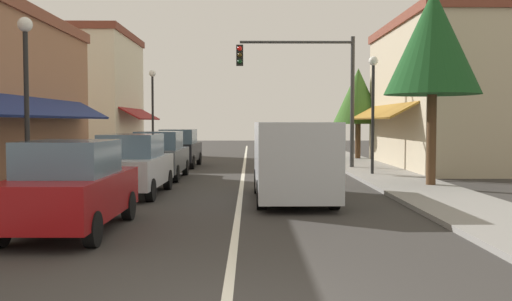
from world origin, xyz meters
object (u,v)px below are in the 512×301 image
object	(u,v)px
van_in_lane	(292,158)
street_lamp_left_near	(26,80)
traffic_signal_mast_arm	(313,79)
tree_right_near	(433,43)
parked_car_nearest_left	(71,187)
street_lamp_right_mid	(373,95)
parked_car_second_left	(132,165)
tree_right_far	(358,96)
parked_car_far_left	(179,148)
parked_car_third_left	(160,155)
street_lamp_left_far	(153,100)

from	to	relation	value
van_in_lane	street_lamp_left_near	bearing A→B (deg)	-169.49
traffic_signal_mast_arm	street_lamp_left_near	world-z (taller)	traffic_signal_mast_arm
traffic_signal_mast_arm	tree_right_near	world-z (taller)	tree_right_near
parked_car_nearest_left	street_lamp_right_mid	world-z (taller)	street_lamp_right_mid
parked_car_nearest_left	traffic_signal_mast_arm	distance (m)	15.80
street_lamp_right_mid	tree_right_near	size ratio (longest dim) A/B	0.73
parked_car_second_left	tree_right_far	xyz separation A→B (m)	(9.33, 14.71, 2.63)
parked_car_second_left	parked_car_far_left	size ratio (longest dim) A/B	1.00
traffic_signal_mast_arm	tree_right_far	world-z (taller)	traffic_signal_mast_arm
parked_car_third_left	traffic_signal_mast_arm	bearing A→B (deg)	32.94
street_lamp_left_near	tree_right_far	world-z (taller)	tree_right_far
parked_car_second_left	street_lamp_left_far	distance (m)	14.55
van_in_lane	street_lamp_right_mid	bearing A→B (deg)	60.90
parked_car_nearest_left	parked_car_far_left	world-z (taller)	same
parked_car_third_left	street_lamp_left_near	bearing A→B (deg)	-105.43
parked_car_second_left	street_lamp_left_near	bearing A→B (deg)	-128.30
parked_car_far_left	tree_right_far	bearing A→B (deg)	26.31
parked_car_far_left	tree_right_near	size ratio (longest dim) A/B	0.66
parked_car_second_left	tree_right_near	xyz separation A→B (m)	(9.19, 1.61, 3.74)
parked_car_third_left	traffic_signal_mast_arm	distance (m)	7.90
van_in_lane	street_lamp_left_near	distance (m)	7.02
street_lamp_left_far	traffic_signal_mast_arm	bearing A→B (deg)	-34.98
parked_car_nearest_left	tree_right_near	bearing A→B (deg)	38.48
traffic_signal_mast_arm	van_in_lane	bearing A→B (deg)	-99.32
van_in_lane	street_lamp_right_mid	distance (m)	7.77
parked_car_far_left	street_lamp_left_far	distance (m)	4.89
parked_car_nearest_left	parked_car_third_left	world-z (taller)	same
parked_car_nearest_left	street_lamp_left_far	xyz separation A→B (m)	(-1.78, 19.78, 2.41)
traffic_signal_mast_arm	tree_right_near	bearing A→B (deg)	-66.74
tree_right_far	street_lamp_right_mid	bearing A→B (deg)	-97.31
traffic_signal_mast_arm	tree_right_far	size ratio (longest dim) A/B	1.16
street_lamp_left_near	street_lamp_left_far	size ratio (longest dim) A/B	0.95
parked_car_nearest_left	street_lamp_left_near	bearing A→B (deg)	123.83
parked_car_nearest_left	van_in_lane	xyz separation A→B (m)	(4.59, 4.38, 0.27)
parked_car_second_left	street_lamp_left_far	xyz separation A→B (m)	(-1.82, 14.23, 2.41)
parked_car_second_left	street_lamp_left_far	size ratio (longest dim) A/B	0.85
van_in_lane	tree_right_near	xyz separation A→B (m)	(4.64, 2.77, 3.48)
van_in_lane	parked_car_far_left	bearing A→B (deg)	110.67
street_lamp_left_far	tree_right_far	xyz separation A→B (m)	(11.15, 0.48, 0.22)
parked_car_far_left	street_lamp_left_far	bearing A→B (deg)	117.43
street_lamp_left_near	street_lamp_right_mid	bearing A→B (deg)	37.79
parked_car_second_left	parked_car_far_left	distance (m)	10.41
street_lamp_left_far	van_in_lane	bearing A→B (deg)	-67.52
parked_car_second_left	van_in_lane	bearing A→B (deg)	-12.88
parked_car_second_left	traffic_signal_mast_arm	bearing A→B (deg)	56.00
van_in_lane	parked_car_second_left	bearing A→B (deg)	165.03
parked_car_second_left	tree_right_near	distance (m)	10.05
parked_car_far_left	street_lamp_right_mid	distance (m)	9.76
street_lamp_left_near	van_in_lane	bearing A→B (deg)	11.11
street_lamp_right_mid	tree_right_near	world-z (taller)	tree_right_near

